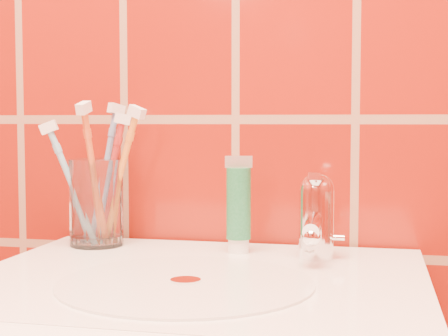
# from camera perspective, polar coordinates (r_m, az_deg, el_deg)

# --- Properties ---
(glass_tumbler) EXTENTS (0.08, 0.08, 0.13)m
(glass_tumbler) POSITION_cam_1_polar(r_m,az_deg,el_deg) (1.06, -10.55, -2.84)
(glass_tumbler) COLOR white
(glass_tumbler) RESTS_ON pedestal_sink
(toothpaste_tube) EXTENTS (0.04, 0.04, 0.14)m
(toothpaste_tube) POSITION_cam_1_polar(r_m,az_deg,el_deg) (0.98, 1.22, -3.31)
(toothpaste_tube) COLOR white
(toothpaste_tube) RESTS_ON pedestal_sink
(faucet) EXTENTS (0.05, 0.11, 0.12)m
(faucet) POSITION_cam_1_polar(r_m,az_deg,el_deg) (0.95, 7.66, -3.72)
(faucet) COLOR white
(faucet) RESTS_ON pedestal_sink
(toothbrush_0) EXTENTS (0.10, 0.12, 0.23)m
(toothbrush_0) POSITION_cam_1_polar(r_m,az_deg,el_deg) (1.08, -9.88, -0.53)
(toothbrush_0) COLOR #6886BA
(toothbrush_0) RESTS_ON glass_tumbler
(toothbrush_1) EXTENTS (0.14, 0.12, 0.22)m
(toothbrush_1) POSITION_cam_1_polar(r_m,az_deg,el_deg) (1.04, -8.73, -0.82)
(toothbrush_1) COLOR orange
(toothbrush_1) RESTS_ON glass_tumbler
(toothbrush_2) EXTENTS (0.04, 0.14, 0.23)m
(toothbrush_2) POSITION_cam_1_polar(r_m,az_deg,el_deg) (1.02, -10.76, -0.75)
(toothbrush_2) COLOR #CA5823
(toothbrush_2) RESTS_ON glass_tumbler
(toothbrush_3) EXTENTS (0.09, 0.08, 0.21)m
(toothbrush_3) POSITION_cam_1_polar(r_m,az_deg,el_deg) (1.06, -9.44, -0.98)
(toothbrush_3) COLOR maroon
(toothbrush_3) RESTS_ON glass_tumbler
(toothbrush_4) EXTENTS (0.13, 0.12, 0.20)m
(toothbrush_4) POSITION_cam_1_polar(r_m,az_deg,el_deg) (1.05, -12.48, -1.44)
(toothbrush_4) COLOR #77B2D4
(toothbrush_4) RESTS_ON glass_tumbler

